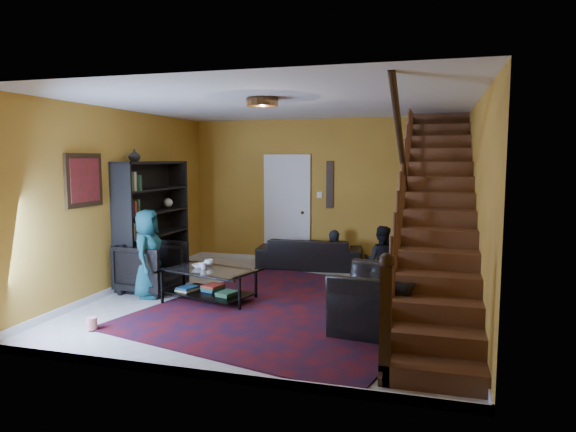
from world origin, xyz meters
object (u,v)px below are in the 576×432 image
sofa (310,253)px  coffee_table (210,283)px  bookshelf (154,224)px  armchair_left (152,267)px  armchair_right (380,300)px

sofa → coffee_table: bearing=65.3°
sofa → bookshelf: bearing=30.0°
bookshelf → armchair_left: bearing=-62.6°
armchair_left → coffee_table: size_ratio=0.62×
bookshelf → coffee_table: (1.43, -0.91, -0.69)m
bookshelf → armchair_left: bookshelf is taller
armchair_left → bookshelf: bearing=33.0°
armchair_right → coffee_table: size_ratio=0.82×
armchair_right → bookshelf: bearing=-102.8°
bookshelf → coffee_table: 1.83m
sofa → armchair_right: (1.64, -3.19, 0.09)m
bookshelf → armchair_right: (3.90, -1.49, -0.60)m
sofa → coffee_table: 2.74m
sofa → armchair_right: size_ratio=1.70×
sofa → coffee_table: sofa is taller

